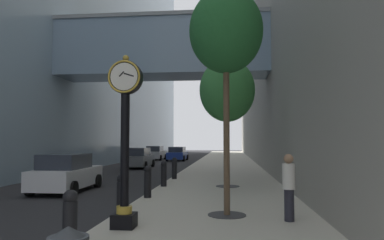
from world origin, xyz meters
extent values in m
plane|color=#262628|center=(0.00, 27.00, 0.00)|extent=(110.00, 110.00, 0.00)
cube|color=beige|center=(2.95, 30.00, 0.07)|extent=(5.89, 80.00, 0.14)
cube|color=#758EA8|center=(-0.98, 20.60, 8.27)|extent=(14.34, 3.20, 3.60)
cube|color=gray|center=(-0.98, 20.60, 10.19)|extent=(14.34, 3.40, 0.24)
cube|color=black|center=(0.76, 6.02, 0.32)|extent=(0.55, 0.55, 0.35)
cylinder|color=gold|center=(0.76, 6.02, 0.58)|extent=(0.39, 0.38, 0.18)
cylinder|color=black|center=(0.76, 6.02, 2.06)|extent=(0.22, 0.22, 2.77)
cylinder|color=black|center=(0.76, 6.02, 3.86)|extent=(0.84, 0.28, 0.84)
torus|color=gold|center=(0.76, 5.87, 3.86)|extent=(0.82, 0.05, 0.82)
cylinder|color=white|center=(0.76, 5.87, 3.86)|extent=(0.69, 0.01, 0.69)
cylinder|color=white|center=(0.76, 6.17, 3.86)|extent=(0.69, 0.01, 0.69)
sphere|color=gold|center=(0.76, 6.02, 4.36)|extent=(0.16, 0.16, 0.16)
cube|color=black|center=(0.70, 5.86, 3.92)|extent=(0.14, 0.01, 0.14)
cube|color=black|center=(0.88, 5.86, 3.90)|extent=(0.26, 0.01, 0.11)
cylinder|color=black|center=(0.29, 3.99, 0.63)|extent=(0.28, 0.28, 0.97)
sphere|color=black|center=(0.29, 3.99, 1.19)|extent=(0.29, 0.29, 0.29)
cylinder|color=black|center=(0.29, 7.34, 0.63)|extent=(0.28, 0.28, 0.97)
sphere|color=black|center=(0.29, 7.34, 1.19)|extent=(0.29, 0.29, 0.29)
cylinder|color=black|center=(0.29, 10.69, 0.63)|extent=(0.28, 0.28, 0.97)
sphere|color=black|center=(0.29, 10.69, 1.19)|extent=(0.29, 0.29, 0.29)
cylinder|color=black|center=(0.29, 14.04, 0.63)|extent=(0.28, 0.28, 0.97)
sphere|color=black|center=(0.29, 14.04, 1.19)|extent=(0.29, 0.29, 0.29)
cylinder|color=black|center=(0.29, 17.40, 0.63)|extent=(0.28, 0.28, 0.97)
sphere|color=black|center=(0.29, 17.40, 1.19)|extent=(0.29, 0.29, 0.29)
cylinder|color=#333335|center=(3.27, 7.78, 0.15)|extent=(1.10, 1.10, 0.02)
cylinder|color=brown|center=(3.27, 7.78, 2.42)|extent=(0.18, 0.18, 4.56)
ellipsoid|color=#23602D|center=(3.27, 7.78, 5.51)|extent=(2.17, 2.17, 2.50)
cylinder|color=#333335|center=(3.27, 14.32, 0.15)|extent=(1.10, 1.10, 0.02)
cylinder|color=#4C3D2D|center=(3.27, 14.32, 1.91)|extent=(0.18, 0.18, 3.55)
ellipsoid|color=#387F3D|center=(3.27, 14.32, 4.67)|extent=(2.62, 2.62, 3.01)
cone|color=#272A2E|center=(1.29, 1.72, 1.11)|extent=(0.53, 0.53, 0.16)
cylinder|color=#23232D|center=(4.93, 7.17, 0.56)|extent=(0.35, 0.35, 0.84)
cylinder|color=silver|center=(4.93, 7.17, 1.32)|extent=(0.46, 0.46, 0.68)
sphere|color=#9E7556|center=(4.93, 7.17, 1.79)|extent=(0.26, 0.26, 0.26)
cube|color=slate|center=(-4.18, 26.93, 0.63)|extent=(1.87, 4.38, 0.81)
cube|color=#282D38|center=(-4.18, 26.71, 1.35)|extent=(1.64, 2.46, 0.67)
cylinder|color=black|center=(-5.11, 28.41, 0.32)|extent=(0.22, 0.64, 0.64)
cylinder|color=black|center=(-3.27, 28.42, 0.32)|extent=(0.22, 0.64, 0.64)
cylinder|color=black|center=(-5.10, 25.44, 0.32)|extent=(0.22, 0.64, 0.64)
cylinder|color=black|center=(-3.25, 25.45, 0.32)|extent=(0.22, 0.64, 0.64)
cube|color=silver|center=(-3.93, 12.93, 0.63)|extent=(1.88, 4.19, 0.82)
cube|color=#282D38|center=(-3.93, 12.72, 1.35)|extent=(1.64, 2.35, 0.67)
cylinder|color=black|center=(-4.86, 14.34, 0.32)|extent=(0.23, 0.64, 0.64)
cylinder|color=black|center=(-3.02, 14.36, 0.32)|extent=(0.23, 0.64, 0.64)
cylinder|color=black|center=(-4.83, 11.51, 0.32)|extent=(0.23, 0.64, 0.64)
cylinder|color=black|center=(-2.99, 11.52, 0.32)|extent=(0.23, 0.64, 0.64)
cube|color=#B7BABF|center=(-5.34, 39.48, 0.62)|extent=(1.91, 4.08, 0.79)
cube|color=#282D38|center=(-5.34, 39.28, 1.31)|extent=(1.66, 2.29, 0.65)
cylinder|color=black|center=(-6.23, 40.88, 0.32)|extent=(0.23, 0.64, 0.64)
cylinder|color=black|center=(-4.39, 40.84, 0.32)|extent=(0.23, 0.64, 0.64)
cylinder|color=black|center=(-6.28, 38.13, 0.32)|extent=(0.23, 0.64, 0.64)
cylinder|color=black|center=(-4.44, 38.09, 0.32)|extent=(0.23, 0.64, 0.64)
cube|color=navy|center=(-2.48, 38.07, 0.60)|extent=(1.96, 4.08, 0.76)
cube|color=#282D38|center=(-2.49, 37.87, 1.26)|extent=(1.68, 2.30, 0.62)
cylinder|color=black|center=(-3.36, 39.47, 0.32)|extent=(0.24, 0.65, 0.64)
cylinder|color=black|center=(-1.53, 39.42, 0.32)|extent=(0.24, 0.65, 0.64)
cylinder|color=black|center=(-3.44, 36.73, 0.32)|extent=(0.24, 0.65, 0.64)
cylinder|color=black|center=(-1.61, 36.68, 0.32)|extent=(0.24, 0.65, 0.64)
camera|label=1|loc=(3.34, -2.78, 2.28)|focal=33.86mm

